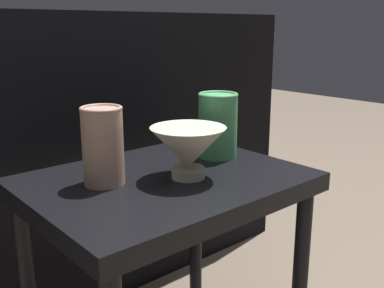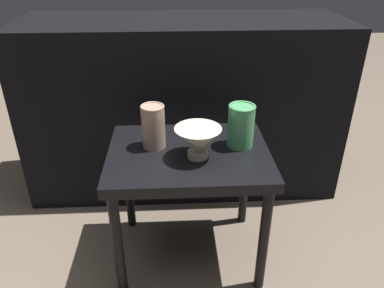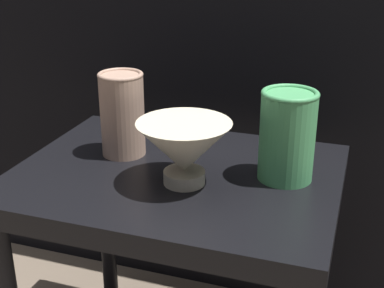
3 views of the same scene
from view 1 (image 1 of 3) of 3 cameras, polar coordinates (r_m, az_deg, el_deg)
table at (r=0.99m, az=-3.35°, el=-7.59°), size 0.57×0.44×0.48m
couch_backdrop at (r=1.46m, az=-17.18°, el=-0.87°), size 1.48×0.50×0.83m
bowl at (r=0.93m, az=-0.48°, el=-0.61°), size 0.16×0.16×0.11m
vase_textured_left at (r=0.91m, az=-11.25°, el=-0.10°), size 0.08×0.08×0.16m
vase_colorful_right at (r=1.09m, az=3.29°, el=2.52°), size 0.10×0.10×0.16m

